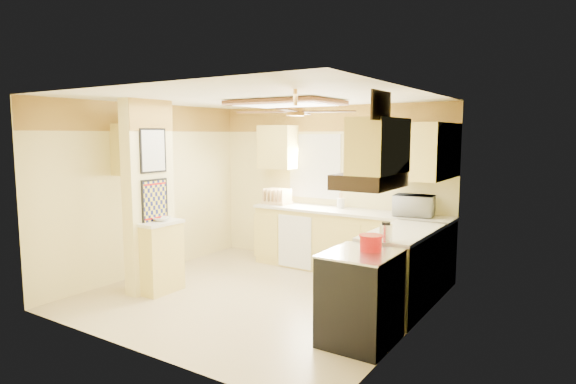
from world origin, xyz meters
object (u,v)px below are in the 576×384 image
Objects in this scene: stove at (361,297)px; dutch_oven at (371,243)px; microwave at (414,206)px; kettle at (386,232)px; bowl at (162,219)px.

dutch_oven reaches higher than stove.
stove is at bearing 88.45° from microwave.
microwave reaches higher than stove.
dutch_oven is 1.13× the size of kettle.
microwave is (-0.20, 2.18, 0.62)m from stove.
microwave reaches higher than dutch_oven.
stove is 4.37× the size of kettle.
dutch_oven is at bearing 66.56° from stove.
microwave is at bearing 96.86° from dutch_oven.
dutch_oven is (0.05, 0.11, 0.53)m from stove.
microwave is at bearing 95.25° from stove.
dutch_oven is 0.36m from kettle.
microwave is 2.50× the size of kettle.
microwave is 2.50× the size of bowl.
stove is 4.36× the size of bowl.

